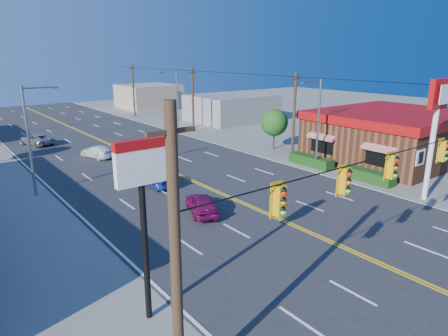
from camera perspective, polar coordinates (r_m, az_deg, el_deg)
ground at (r=21.54m, az=22.96°, el=-13.29°), size 160.00×160.00×0.00m
road at (r=34.77m, az=-6.65°, el=-0.93°), size 20.00×120.00×0.06m
signal_span at (r=19.63m, az=24.31°, el=-0.80°), size 24.32×0.34×9.00m
kfc at (r=42.94m, az=22.84°, el=4.39°), size 16.30×12.40×4.70m
kfc_pylon at (r=30.95m, az=28.04°, el=6.63°), size 2.20×0.36×8.50m
pizza_hut_sign at (r=14.80m, az=-11.64°, el=-3.66°), size 1.90×0.30×6.85m
streetlight_se at (r=36.25m, az=13.15°, el=6.73°), size 2.55×0.25×8.00m
streetlight_ne at (r=54.56m, az=-6.90°, el=10.01°), size 2.55×0.25×8.00m
streetlight_sw at (r=31.74m, az=-25.85°, el=4.28°), size 2.55×0.25×8.00m
utility_pole_near at (r=39.93m, az=9.97°, el=7.27°), size 0.28×0.28×8.40m
utility_pole_mid at (r=53.64m, az=-4.47°, el=9.64°), size 0.28×0.28×8.40m
utility_pole_far at (r=69.34m, az=-12.81°, el=10.72°), size 0.28×0.28×8.40m
tree_kfc_rear at (r=43.79m, az=7.20°, el=6.46°), size 2.94×2.94×4.41m
bld_east_mid at (r=62.84m, az=1.11°, el=8.58°), size 12.00×10.00×4.00m
bld_east_far at (r=79.66m, az=-10.72°, el=10.02°), size 10.00×10.00×4.40m
car_magenta at (r=26.04m, az=-3.22°, el=-5.22°), size 2.91×4.26×1.35m
car_blue at (r=31.69m, az=-10.08°, el=-1.57°), size 2.04×4.17×1.31m
car_white at (r=42.05m, az=-17.65°, el=2.18°), size 2.70×4.41×1.19m
car_silver at (r=50.45m, az=-25.20°, el=3.67°), size 3.35×5.03×1.28m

